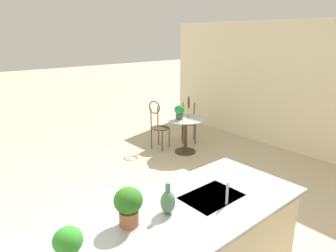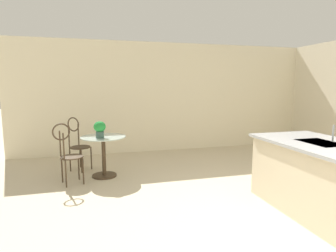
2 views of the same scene
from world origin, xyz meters
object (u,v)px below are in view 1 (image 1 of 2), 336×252
(vase_on_counter, at_px, (168,202))
(potted_plant_counter_near, at_px, (128,204))
(chair_by_island, at_px, (158,123))
(potted_plant_counter_far, at_px, (68,244))
(chair_near_window, at_px, (189,117))
(bistro_table, at_px, (186,132))
(potted_plant_on_table, at_px, (179,111))

(vase_on_counter, bearing_deg, potted_plant_counter_near, -12.02)
(chair_by_island, relative_size, vase_on_counter, 3.62)
(potted_plant_counter_far, xyz_separation_m, potted_plant_counter_near, (-0.55, -0.12, 0.03))
(chair_near_window, distance_m, chair_by_island, 0.82)
(bistro_table, height_order, vase_on_counter, vase_on_counter)
(chair_by_island, height_order, vase_on_counter, vase_on_counter)
(potted_plant_on_table, distance_m, vase_on_counter, 3.69)
(potted_plant_counter_far, relative_size, potted_plant_counter_near, 0.85)
(potted_plant_counter_far, distance_m, potted_plant_counter_near, 0.56)
(potted_plant_on_table, relative_size, potted_plant_counter_far, 1.05)
(bistro_table, xyz_separation_m, chair_near_window, (-0.54, -0.47, 0.13))
(bistro_table, bearing_deg, potted_plant_counter_near, 39.63)
(bistro_table, relative_size, vase_on_counter, 2.78)
(potted_plant_on_table, bearing_deg, potted_plant_counter_near, 41.48)
(potted_plant_counter_far, height_order, vase_on_counter, vase_on_counter)
(chair_near_window, distance_m, potted_plant_counter_near, 4.69)
(vase_on_counter, bearing_deg, potted_plant_counter_far, 2.69)
(chair_by_island, bearing_deg, vase_on_counter, 52.65)
(bistro_table, xyz_separation_m, potted_plant_counter_far, (3.59, 2.63, 0.63))
(chair_by_island, bearing_deg, potted_plant_on_table, 104.61)
(potted_plant_counter_near, relative_size, vase_on_counter, 1.14)
(chair_near_window, bearing_deg, potted_plant_counter_near, 39.79)
(potted_plant_counter_near, bearing_deg, potted_plant_on_table, -138.52)
(chair_near_window, height_order, potted_plant_on_table, chair_near_window)
(chair_near_window, bearing_deg, vase_on_counter, 43.41)
(potted_plant_on_table, height_order, vase_on_counter, vase_on_counter)
(chair_near_window, bearing_deg, potted_plant_counter_far, 36.88)
(potted_plant_on_table, bearing_deg, vase_on_counter, 45.96)
(bistro_table, xyz_separation_m, chair_by_island, (0.27, -0.59, 0.13))
(chair_near_window, height_order, potted_plant_counter_near, potted_plant_counter_near)
(chair_near_window, relative_size, potted_plant_counter_near, 3.17)
(bistro_table, xyz_separation_m, potted_plant_on_table, (0.13, -0.06, 0.46))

